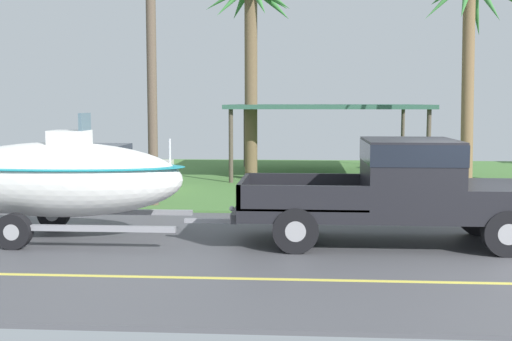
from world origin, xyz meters
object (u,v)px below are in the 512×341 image
at_px(carport_awning, 326,108).
at_px(utility_pole, 152,57).
at_px(palm_tree_near_left, 470,24).
at_px(pickup_truck_towing, 407,187).
at_px(parked_sedan_far, 88,169).
at_px(palm_tree_near_right, 253,24).
at_px(boat_on_trailer, 57,179).

xyz_separation_m(carport_awning, utility_pole, (-4.53, -7.38, 1.29)).
distance_m(palm_tree_near_left, utility_pole, 8.66).
relative_size(pickup_truck_towing, utility_pole, 0.79).
xyz_separation_m(carport_awning, palm_tree_near_left, (3.70, -4.89, 2.32)).
height_order(parked_sedan_far, utility_pole, utility_pole).
bearing_deg(utility_pole, palm_tree_near_right, 70.24).
relative_size(pickup_truck_towing, carport_awning, 0.85).
relative_size(pickup_truck_towing, boat_on_trailer, 0.94).
bearing_deg(utility_pole, palm_tree_near_left, 16.85).
bearing_deg(parked_sedan_far, carport_awning, 33.58).
bearing_deg(boat_on_trailer, palm_tree_near_right, 72.68).
bearing_deg(carport_awning, pickup_truck_towing, -84.43).
distance_m(pickup_truck_towing, parked_sedan_far, 10.54).
height_order(boat_on_trailer, parked_sedan_far, boat_on_trailer).
distance_m(pickup_truck_towing, utility_pole, 7.37).
height_order(pickup_truck_towing, carport_awning, carport_awning).
bearing_deg(pickup_truck_towing, carport_awning, 95.57).
relative_size(palm_tree_near_right, utility_pole, 0.96).
relative_size(boat_on_trailer, carport_awning, 0.90).
height_order(pickup_truck_towing, parked_sedan_far, pickup_truck_towing).
relative_size(parked_sedan_far, palm_tree_near_left, 0.73).
bearing_deg(parked_sedan_far, pickup_truck_towing, -38.89).
relative_size(parked_sedan_far, utility_pole, 0.65).
relative_size(boat_on_trailer, palm_tree_near_left, 0.95).
height_order(parked_sedan_far, carport_awning, carport_awning).
bearing_deg(pickup_truck_towing, boat_on_trailer, -180.00).
relative_size(carport_awning, palm_tree_near_right, 0.98).
distance_m(pickup_truck_towing, palm_tree_near_left, 7.85).
distance_m(parked_sedan_far, palm_tree_near_right, 7.13).
bearing_deg(utility_pole, pickup_truck_towing, -34.94).
bearing_deg(carport_awning, parked_sedan_far, -146.42).
bearing_deg(parked_sedan_far, palm_tree_near_left, -0.96).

